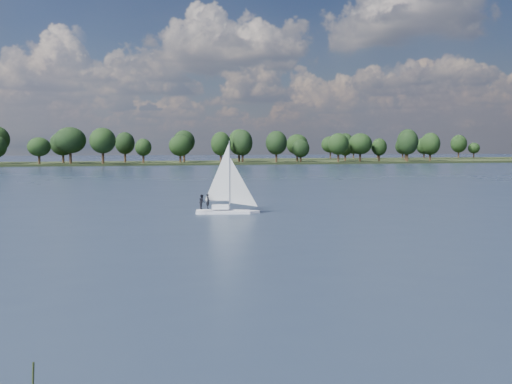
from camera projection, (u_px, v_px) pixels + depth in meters
ground at (174, 180)px, 120.32m from camera, size 700.00×700.00×0.00m
far_shore at (142, 164)px, 228.29m from camera, size 660.00×40.00×1.50m
far_shore_back at (431, 159)px, 315.14m from camera, size 220.00×30.00×1.40m
sailboat at (223, 192)px, 59.44m from camera, size 6.26×2.89×7.96m
treeline at (101, 144)px, 220.02m from camera, size 563.22×74.20×18.20m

